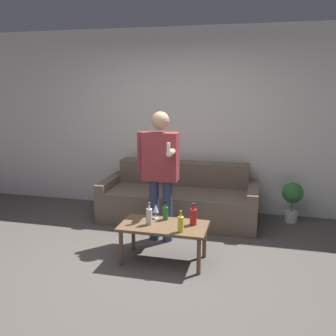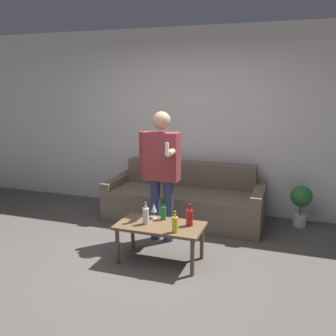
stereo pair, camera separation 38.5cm
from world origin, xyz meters
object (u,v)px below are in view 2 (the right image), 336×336
couch (185,200)px  bottle_orange (163,213)px  person_standing_front (161,167)px  coffee_table (160,229)px

couch → bottle_orange: size_ratio=10.82×
person_standing_front → couch: bearing=84.8°
couch → person_standing_front: person_standing_front is taller
couch → bottle_orange: couch is taller
coffee_table → person_standing_front: 0.80m
bottle_orange → coffee_table: bearing=-83.0°
couch → coffee_table: size_ratio=2.34×
bottle_orange → person_standing_front: size_ratio=0.13×
coffee_table → bottle_orange: size_ratio=4.62×
coffee_table → person_standing_front: (-0.18, 0.54, 0.56)m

